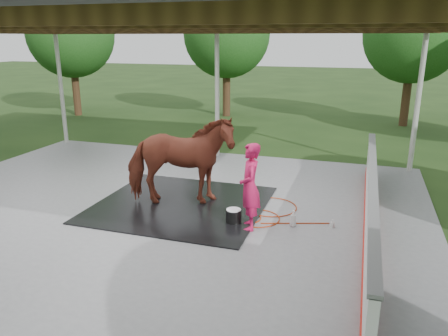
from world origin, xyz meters
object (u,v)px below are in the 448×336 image
(dasher_board, at_px, (370,208))
(horse, at_px, (180,161))
(handler, at_px, (250,187))
(wash_bucket, at_px, (234,216))

(dasher_board, xyz_separation_m, horse, (-4.00, 0.35, 0.48))
(handler, xyz_separation_m, wash_bucket, (-0.36, 0.13, -0.70))
(horse, height_order, wash_bucket, horse)
(dasher_board, bearing_deg, wash_bucket, -174.53)
(dasher_board, xyz_separation_m, wash_bucket, (-2.58, -0.25, -0.39))
(handler, height_order, wash_bucket, handler)
(handler, distance_m, wash_bucket, 0.80)
(dasher_board, height_order, horse, horse)
(dasher_board, height_order, handler, handler)
(wash_bucket, bearing_deg, dasher_board, 5.47)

